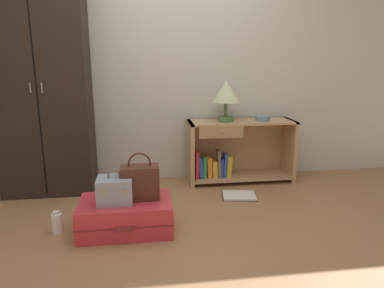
{
  "coord_description": "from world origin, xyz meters",
  "views": [
    {
      "loc": [
        -0.23,
        -2.39,
        1.32
      ],
      "look_at": [
        0.21,
        0.77,
        0.55
      ],
      "focal_mm": 32.86,
      "sensor_mm": 36.0,
      "label": 1
    }
  ],
  "objects_px": {
    "train_case": "(115,190)",
    "handbag": "(140,182)",
    "bowl": "(262,118)",
    "wardrobe": "(43,86)",
    "bookshelf": "(235,151)",
    "bottle": "(57,223)",
    "open_book_on_floor": "(239,196)",
    "table_lamp": "(226,93)",
    "suitcase_large": "(126,215)"
  },
  "relations": [
    {
      "from": "train_case",
      "to": "handbag",
      "type": "distance_m",
      "value": 0.2
    },
    {
      "from": "train_case",
      "to": "bowl",
      "type": "bearing_deg",
      "value": 34.04
    },
    {
      "from": "wardrobe",
      "to": "handbag",
      "type": "relative_size",
      "value": 5.71
    },
    {
      "from": "wardrobe",
      "to": "bookshelf",
      "type": "distance_m",
      "value": 2.08
    },
    {
      "from": "bowl",
      "to": "bottle",
      "type": "distance_m",
      "value": 2.27
    },
    {
      "from": "open_book_on_floor",
      "to": "bookshelf",
      "type": "bearing_deg",
      "value": 80.78
    },
    {
      "from": "table_lamp",
      "to": "train_case",
      "type": "distance_m",
      "value": 1.64
    },
    {
      "from": "bookshelf",
      "to": "handbag",
      "type": "distance_m",
      "value": 1.45
    },
    {
      "from": "suitcase_large",
      "to": "handbag",
      "type": "xyz_separation_m",
      "value": [
        0.12,
        0.03,
        0.26
      ]
    },
    {
      "from": "suitcase_large",
      "to": "bottle",
      "type": "distance_m",
      "value": 0.53
    },
    {
      "from": "bookshelf",
      "to": "bottle",
      "type": "relative_size",
      "value": 6.41
    },
    {
      "from": "bookshelf",
      "to": "suitcase_large",
      "type": "relative_size",
      "value": 1.6
    },
    {
      "from": "suitcase_large",
      "to": "handbag",
      "type": "distance_m",
      "value": 0.29
    },
    {
      "from": "wardrobe",
      "to": "bowl",
      "type": "xyz_separation_m",
      "value": [
        2.22,
        0.0,
        -0.37
      ]
    },
    {
      "from": "wardrobe",
      "to": "table_lamp",
      "type": "distance_m",
      "value": 1.82
    },
    {
      "from": "table_lamp",
      "to": "handbag",
      "type": "height_order",
      "value": "table_lamp"
    },
    {
      "from": "bowl",
      "to": "bottle",
      "type": "xyz_separation_m",
      "value": [
        -1.96,
        -0.96,
        -0.62
      ]
    },
    {
      "from": "wardrobe",
      "to": "train_case",
      "type": "xyz_separation_m",
      "value": [
        0.72,
        -1.01,
        -0.72
      ]
    },
    {
      "from": "bowl",
      "to": "table_lamp",
      "type": "bearing_deg",
      "value": 175.74
    },
    {
      "from": "bowl",
      "to": "handbag",
      "type": "xyz_separation_m",
      "value": [
        -1.31,
        -0.97,
        -0.31
      ]
    },
    {
      "from": "wardrobe",
      "to": "bottle",
      "type": "xyz_separation_m",
      "value": [
        0.26,
        -0.96,
        -0.99
      ]
    },
    {
      "from": "bookshelf",
      "to": "table_lamp",
      "type": "relative_size",
      "value": 2.66
    },
    {
      "from": "train_case",
      "to": "wardrobe",
      "type": "bearing_deg",
      "value": 125.33
    },
    {
      "from": "bottle",
      "to": "open_book_on_floor",
      "type": "relative_size",
      "value": 0.48
    },
    {
      "from": "table_lamp",
      "to": "open_book_on_floor",
      "type": "relative_size",
      "value": 1.15
    },
    {
      "from": "bookshelf",
      "to": "train_case",
      "type": "xyz_separation_m",
      "value": [
        -1.23,
        -1.06,
        0.02
      ]
    },
    {
      "from": "bookshelf",
      "to": "suitcase_large",
      "type": "xyz_separation_m",
      "value": [
        -1.15,
        -1.04,
        -0.21
      ]
    },
    {
      "from": "bookshelf",
      "to": "table_lamp",
      "type": "bearing_deg",
      "value": -173.13
    },
    {
      "from": "wardrobe",
      "to": "train_case",
      "type": "relative_size",
      "value": 7.98
    },
    {
      "from": "bowl",
      "to": "suitcase_large",
      "type": "xyz_separation_m",
      "value": [
        -1.43,
        -0.99,
        -0.58
      ]
    },
    {
      "from": "bookshelf",
      "to": "wardrobe",
      "type": "bearing_deg",
      "value": -178.64
    },
    {
      "from": "bowl",
      "to": "bottle",
      "type": "height_order",
      "value": "bowl"
    },
    {
      "from": "bottle",
      "to": "suitcase_large",
      "type": "bearing_deg",
      "value": -3.22
    },
    {
      "from": "open_book_on_floor",
      "to": "handbag",
      "type": "bearing_deg",
      "value": -151.1
    },
    {
      "from": "suitcase_large",
      "to": "train_case",
      "type": "relative_size",
      "value": 2.69
    },
    {
      "from": "wardrobe",
      "to": "suitcase_large",
      "type": "height_order",
      "value": "wardrobe"
    },
    {
      "from": "handbag",
      "to": "open_book_on_floor",
      "type": "relative_size",
      "value": 1.0
    },
    {
      "from": "wardrobe",
      "to": "bowl",
      "type": "relative_size",
      "value": 13.7
    },
    {
      "from": "wardrobe",
      "to": "bookshelf",
      "type": "bearing_deg",
      "value": 1.36
    },
    {
      "from": "bowl",
      "to": "open_book_on_floor",
      "type": "relative_size",
      "value": 0.42
    },
    {
      "from": "table_lamp",
      "to": "handbag",
      "type": "distance_m",
      "value": 1.47
    },
    {
      "from": "bottle",
      "to": "open_book_on_floor",
      "type": "bearing_deg",
      "value": 18.12
    },
    {
      "from": "bookshelf",
      "to": "open_book_on_floor",
      "type": "xyz_separation_m",
      "value": [
        -0.08,
        -0.48,
        -0.33
      ]
    },
    {
      "from": "bookshelf",
      "to": "bowl",
      "type": "relative_size",
      "value": 7.38
    },
    {
      "from": "bowl",
      "to": "handbag",
      "type": "height_order",
      "value": "bowl"
    },
    {
      "from": "bottle",
      "to": "train_case",
      "type": "bearing_deg",
      "value": -6.36
    },
    {
      "from": "wardrobe",
      "to": "bowl",
      "type": "height_order",
      "value": "wardrobe"
    },
    {
      "from": "train_case",
      "to": "bottle",
      "type": "distance_m",
      "value": 0.53
    },
    {
      "from": "bowl",
      "to": "bottle",
      "type": "bearing_deg",
      "value": -153.84
    },
    {
      "from": "table_lamp",
      "to": "bowl",
      "type": "bearing_deg",
      "value": -4.26
    }
  ]
}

